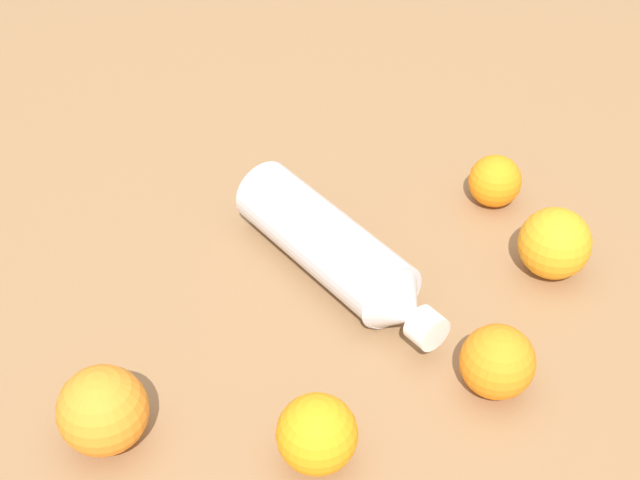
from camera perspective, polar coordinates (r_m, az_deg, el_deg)
The scene contains 7 objects.
ground_plane at distance 1.03m, azimuth -0.01°, elevation -2.49°, with size 2.40×2.40×0.00m, color olive.
water_bottle at distance 1.01m, azimuth 0.86°, elevation -0.71°, with size 0.26×0.24×0.08m.
orange_0 at distance 0.87m, azimuth -13.17°, elevation -10.13°, with size 0.08×0.08×0.08m, color orange.
orange_1 at distance 0.84m, azimuth -0.19°, elevation -11.81°, with size 0.07×0.07×0.07m, color orange.
orange_2 at distance 0.91m, azimuth 10.82°, elevation -7.34°, with size 0.07×0.07×0.07m, color orange.
orange_3 at distance 1.14m, azimuth 10.68°, elevation 3.57°, with size 0.06×0.06×0.06m, color orange.
orange_4 at distance 1.05m, azimuth 14.19°, elevation -0.20°, with size 0.08×0.08×0.08m, color orange.
Camera 1 is at (0.14, -0.74, 0.70)m, focal length 52.20 mm.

